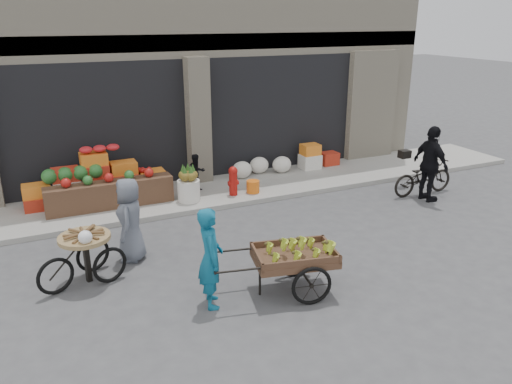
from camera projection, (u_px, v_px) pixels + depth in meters
name	position (u px, v px, depth m)	size (l,w,h in m)	color
ground	(291.00, 264.00, 8.96)	(80.00, 80.00, 0.00)	#424244
sidewalk	(212.00, 192.00, 12.45)	(18.00, 2.20, 0.12)	gray
building	(163.00, 46.00, 14.71)	(14.00, 6.45, 7.00)	beige
fruit_display	(106.00, 179.00, 11.50)	(3.10, 1.12, 1.24)	#B32B18
pineapple_bin	(189.00, 191.00, 11.62)	(0.52, 0.52, 0.50)	silver
fire_hydrant	(233.00, 180.00, 11.97)	(0.22, 0.22, 0.71)	#A5140F
orange_bucket	(253.00, 187.00, 12.20)	(0.32, 0.32, 0.30)	orange
right_bay_goods	(293.00, 161.00, 13.88)	(3.35, 0.60, 0.70)	silver
seated_person	(197.00, 173.00, 12.22)	(0.45, 0.35, 0.93)	black
banana_cart	(292.00, 254.00, 7.86)	(2.30, 1.29, 0.91)	brown
vendor_woman	(210.00, 258.00, 7.46)	(0.58, 0.38, 1.59)	#105C7C
tricycle_cart	(85.00, 251.00, 8.19)	(1.45, 1.08, 0.95)	#9E7F51
vendor_grey	(130.00, 220.00, 8.91)	(0.75, 0.49, 1.54)	slate
bicycle	(423.00, 177.00, 12.35)	(0.60, 1.72, 0.90)	black
cyclist	(431.00, 164.00, 11.77)	(1.06, 0.44, 1.82)	black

